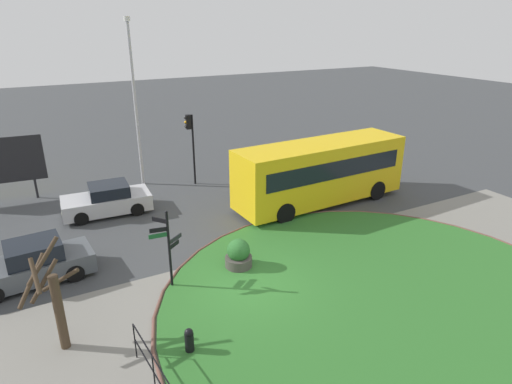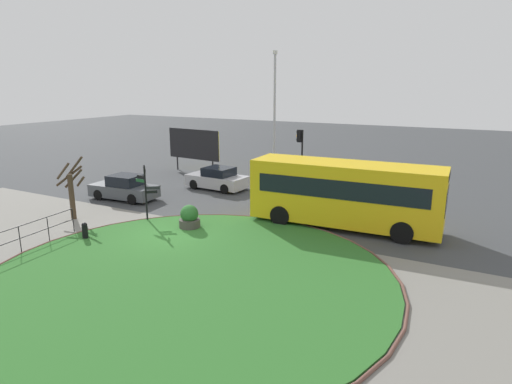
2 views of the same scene
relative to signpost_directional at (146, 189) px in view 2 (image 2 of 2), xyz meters
name	(u,v)px [view 2 (image 2 of 2)]	position (x,y,z in m)	size (l,w,h in m)	color
ground	(168,237)	(2.40, -1.36, -1.70)	(120.00, 120.00, 0.00)	#3D3F42
sidewalk_paving	(140,249)	(2.40, -3.20, -1.69)	(32.00, 8.32, 0.02)	gray
grass_island	(189,276)	(5.88, -4.41, -1.65)	(14.83, 14.83, 0.10)	#2D6B28
grass_kerb_ring	(189,276)	(5.88, -4.41, -1.64)	(15.14, 15.14, 0.11)	brown
signpost_directional	(146,189)	(0.00, 0.00, 0.00)	(1.23, 0.54, 2.93)	black
bollard_foreground	(85,231)	(-0.57, -3.45, -1.27)	(0.26, 0.26, 0.82)	black
railing_grass_edge	(34,230)	(-1.76, -5.06, -0.95)	(0.40, 4.29, 1.16)	black
bus_yellow	(345,193)	(9.09, 3.80, 0.00)	(9.11, 2.80, 3.17)	yellow
car_near_lane	(124,188)	(-4.19, 2.68, -1.02)	(4.22, 2.03, 1.50)	#474C51
car_far_lane	(217,179)	(-0.68, 7.58, -1.02)	(4.16, 2.12, 1.47)	#B7B7BC
traffic_light_near	(300,147)	(4.39, 9.52, 1.22)	(0.49, 0.28, 3.99)	black
lamppost_tall	(274,115)	(1.87, 10.90, 3.07)	(0.32, 0.32, 8.95)	#B7B7BC
billboard_left	(194,145)	(-5.43, 11.56, 0.48)	(4.98, 0.58, 3.38)	black
planter_near_signpost	(189,218)	(2.64, 0.00, -1.16)	(1.02, 1.02, 1.20)	#47423D
street_tree_bare	(72,189)	(-3.70, -1.42, -0.13)	(1.69, 1.45, 3.22)	#423323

